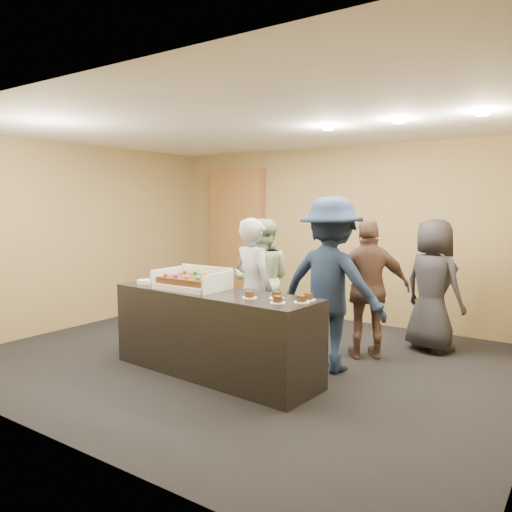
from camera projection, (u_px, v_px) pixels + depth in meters
name	position (u px, v px, depth m)	size (l,w,h in m)	color
room	(245.00, 245.00, 5.77)	(6.04, 6.00, 2.70)	black
serving_counter	(214.00, 333.00, 5.33)	(2.40, 0.70, 0.90)	black
storage_cabinet	(237.00, 239.00, 8.84)	(1.10, 0.15, 2.41)	brown
cake_box	(194.00, 284.00, 5.48)	(0.76, 0.52, 0.22)	white
sheet_cake	(192.00, 280.00, 5.45)	(0.65, 0.45, 0.12)	#3E230E
plate_stack	(145.00, 282.00, 5.80)	(0.18, 0.18, 0.04)	white
slice_a	(250.00, 296.00, 4.90)	(0.15, 0.15, 0.07)	white
slice_b	(277.00, 296.00, 4.88)	(0.15, 0.15, 0.07)	white
slice_c	(278.00, 301.00, 4.65)	(0.15, 0.15, 0.07)	white
slice_d	(308.00, 298.00, 4.79)	(0.15, 0.15, 0.07)	white
slice_e	(302.00, 300.00, 4.68)	(0.15, 0.15, 0.07)	white
person_server_grey	(254.00, 290.00, 5.76)	(0.61, 0.40, 1.66)	#9E9DA3
person_sage_man	(262.00, 279.00, 6.68)	(0.79, 0.62, 1.63)	#94AD82
person_navy_man	(331.00, 284.00, 5.43)	(1.23, 0.71, 1.90)	#16243E
person_brown_extra	(369.00, 289.00, 5.87)	(0.97, 0.40, 1.66)	brown
person_dark_suit	(433.00, 285.00, 6.15)	(0.80, 0.52, 1.64)	black
ceiling_spotlights	(399.00, 121.00, 5.14)	(1.72, 0.12, 0.03)	#FFEAC6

